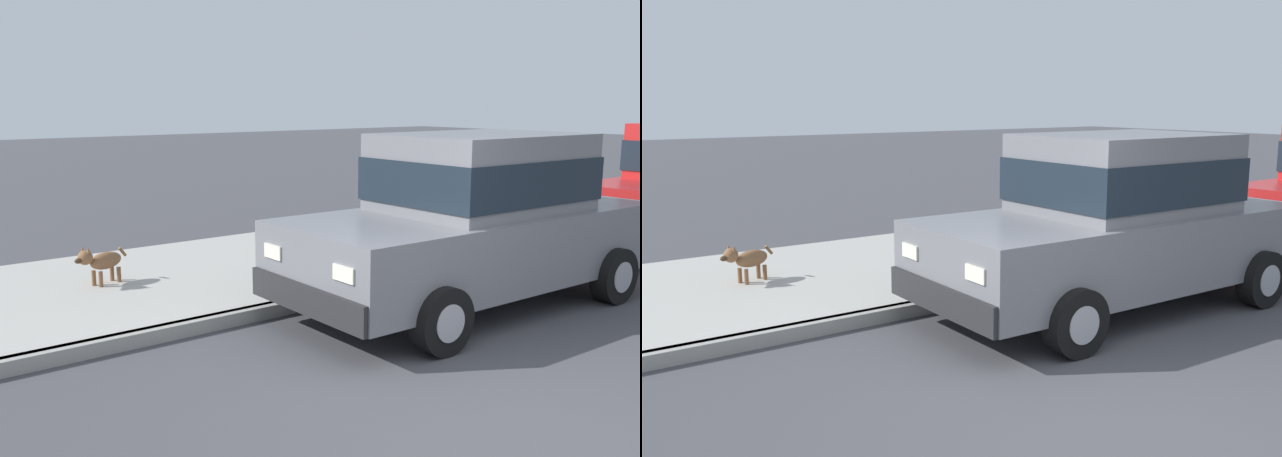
# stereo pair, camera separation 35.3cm
# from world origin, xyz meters

# --- Properties ---
(ground_plane) EXTENTS (80.00, 80.00, 0.00)m
(ground_plane) POSITION_xyz_m (0.00, 0.00, 0.00)
(ground_plane) COLOR #424247
(curb) EXTENTS (0.16, 64.00, 0.14)m
(curb) POSITION_xyz_m (-3.20, 0.00, 0.07)
(curb) COLOR gray
(curb) RESTS_ON ground
(sidewalk) EXTENTS (3.60, 64.00, 0.14)m
(sidewalk) POSITION_xyz_m (-5.00, 0.00, 0.07)
(sidewalk) COLOR #A8A59E
(sidewalk) RESTS_ON ground
(car_grey_sedan) EXTENTS (2.09, 4.63, 1.92)m
(car_grey_sedan) POSITION_xyz_m (-2.18, 2.08, 0.98)
(car_grey_sedan) COLOR slate
(car_grey_sedan) RESTS_ON ground
(dog_brown) EXTENTS (0.35, 0.73, 0.49)m
(dog_brown) POSITION_xyz_m (-5.05, -1.10, 0.43)
(dog_brown) COLOR brown
(dog_brown) RESTS_ON sidewalk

